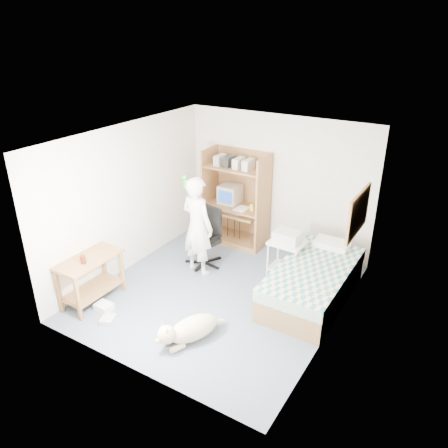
% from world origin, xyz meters
% --- Properties ---
extents(floor, '(4.00, 4.00, 0.00)m').
position_xyz_m(floor, '(0.00, 0.00, 0.00)').
color(floor, '#4D5969').
rests_on(floor, ground).
extents(wall_back, '(3.60, 0.02, 2.50)m').
position_xyz_m(wall_back, '(0.00, 2.00, 1.25)').
color(wall_back, silver).
rests_on(wall_back, floor).
extents(wall_right, '(0.02, 4.00, 2.50)m').
position_xyz_m(wall_right, '(1.80, 0.00, 1.25)').
color(wall_right, silver).
rests_on(wall_right, floor).
extents(wall_left, '(0.02, 4.00, 2.50)m').
position_xyz_m(wall_left, '(-1.80, 0.00, 1.25)').
color(wall_left, silver).
rests_on(wall_left, floor).
extents(ceiling, '(3.60, 4.00, 0.02)m').
position_xyz_m(ceiling, '(0.00, 0.00, 2.50)').
color(ceiling, white).
rests_on(ceiling, wall_back).
extents(computer_hutch, '(1.20, 0.63, 1.80)m').
position_xyz_m(computer_hutch, '(-0.70, 1.74, 0.82)').
color(computer_hutch, brown).
rests_on(computer_hutch, floor).
extents(bed, '(1.02, 2.02, 0.66)m').
position_xyz_m(bed, '(1.30, 0.62, 0.29)').
color(bed, brown).
rests_on(bed, floor).
extents(side_desk, '(0.50, 1.00, 0.75)m').
position_xyz_m(side_desk, '(-1.55, -1.20, 0.49)').
color(side_desk, brown).
rests_on(side_desk, floor).
extents(corkboard, '(0.04, 0.94, 0.66)m').
position_xyz_m(corkboard, '(1.77, 0.90, 1.45)').
color(corkboard, '#986C44').
rests_on(corkboard, wall_right).
extents(office_chair, '(0.58, 0.58, 1.03)m').
position_xyz_m(office_chair, '(-0.71, 0.68, 0.37)').
color(office_chair, black).
rests_on(office_chair, floor).
extents(person, '(0.69, 0.52, 1.72)m').
position_xyz_m(person, '(-0.67, 0.38, 0.86)').
color(person, silver).
rests_on(person, floor).
extents(parrot, '(0.13, 0.22, 0.35)m').
position_xyz_m(parrot, '(-0.87, 0.39, 1.57)').
color(parrot, '#148D17').
rests_on(parrot, person).
extents(dog, '(0.61, 1.02, 0.40)m').
position_xyz_m(dog, '(0.25, -1.18, 0.18)').
color(dog, beige).
rests_on(dog, floor).
extents(printer_cart, '(0.57, 0.47, 0.67)m').
position_xyz_m(printer_cart, '(0.68, 0.99, 0.44)').
color(printer_cart, silver).
rests_on(printer_cart, floor).
extents(printer, '(0.43, 0.34, 0.18)m').
position_xyz_m(printer, '(0.68, 0.99, 0.76)').
color(printer, beige).
rests_on(printer, printer_cart).
extents(crt_monitor, '(0.38, 0.40, 0.35)m').
position_xyz_m(crt_monitor, '(-0.86, 1.75, 0.95)').
color(crt_monitor, beige).
rests_on(crt_monitor, computer_hutch).
extents(keyboard, '(0.46, 0.18, 0.03)m').
position_xyz_m(keyboard, '(-0.75, 1.58, 0.67)').
color(keyboard, beige).
rests_on(keyboard, computer_hutch).
extents(pencil_cup, '(0.08, 0.08, 0.12)m').
position_xyz_m(pencil_cup, '(-0.33, 1.65, 0.82)').
color(pencil_cup, yellow).
rests_on(pencil_cup, computer_hutch).
extents(drink_glass, '(0.08, 0.08, 0.12)m').
position_xyz_m(drink_glass, '(-1.50, -1.34, 0.81)').
color(drink_glass, '#44160A').
rests_on(drink_glass, side_desk).
extents(floor_box_a, '(0.25, 0.20, 0.10)m').
position_xyz_m(floor_box_a, '(-1.25, -1.29, 0.05)').
color(floor_box_a, white).
rests_on(floor_box_a, floor).
extents(floor_box_b, '(0.24, 0.27, 0.08)m').
position_xyz_m(floor_box_b, '(-0.98, -1.48, 0.04)').
color(floor_box_b, '#B1B0AC').
rests_on(floor_box_b, floor).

